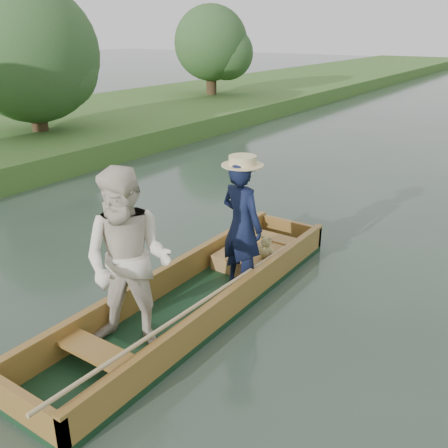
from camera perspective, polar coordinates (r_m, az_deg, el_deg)
The scene contains 3 objects.
ground at distance 6.38m, azimuth -3.09°, elevation -9.61°, with size 120.00×120.00×0.00m, color #283D30.
trees_far at distance 12.18m, azimuth 7.92°, elevation 17.53°, with size 21.87×13.16×4.46m.
punt at distance 5.78m, azimuth -5.05°, elevation -4.73°, with size 1.19×5.18×2.06m.
Camera 1 is at (3.36, -4.30, 3.30)m, focal length 40.00 mm.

